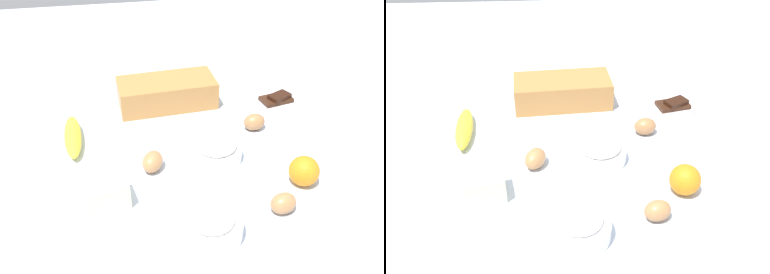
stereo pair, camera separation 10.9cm
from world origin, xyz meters
TOP-DOWN VIEW (x-y plane):
  - ground_plane at (0.00, 0.00)m, footprint 2.40×2.40m
  - loaf_pan at (-0.03, 0.24)m, footprint 0.29×0.15m
  - flour_bowl at (0.05, -0.04)m, footprint 0.13×0.13m
  - sugar_bowl at (-0.01, -0.29)m, footprint 0.13×0.13m
  - banana at (-0.30, 0.09)m, footprint 0.06×0.19m
  - orange_fruit at (0.23, -0.17)m, footprint 0.07×0.07m
  - butter_block at (-0.21, -0.16)m, footprint 0.10×0.08m
  - egg_near_butter at (0.18, 0.06)m, footprint 0.06×0.05m
  - egg_beside_bowl at (0.15, -0.25)m, footprint 0.07×0.06m
  - egg_loose at (-0.11, -0.06)m, footprint 0.07×0.08m
  - chocolate_plate at (0.29, 0.18)m, footprint 0.13×0.13m

SIDE VIEW (x-z plane):
  - ground_plane at x=0.00m, z-range -0.02..0.00m
  - chocolate_plate at x=0.29m, z-range -0.01..0.03m
  - banana at x=-0.30m, z-range 0.00..0.04m
  - egg_beside_bowl at x=0.15m, z-range 0.00..0.05m
  - egg_near_butter at x=0.18m, z-range 0.00..0.05m
  - egg_loose at x=-0.11m, z-range 0.00..0.05m
  - flour_bowl at x=0.05m, z-range 0.00..0.06m
  - butter_block at x=-0.21m, z-range 0.00..0.06m
  - sugar_bowl at x=-0.01m, z-range 0.00..0.06m
  - orange_fruit at x=0.23m, z-range 0.00..0.07m
  - loaf_pan at x=-0.03m, z-range 0.00..0.08m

